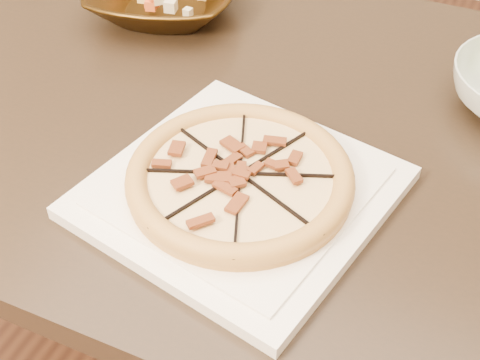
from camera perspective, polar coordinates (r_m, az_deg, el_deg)
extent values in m
cube|color=black|center=(0.99, -1.30, 5.84)|extent=(1.31, 0.84, 0.04)
cylinder|color=black|center=(1.70, -13.95, 6.71)|extent=(0.07, 0.07, 0.71)
cube|color=white|center=(0.82, 0.00, -1.08)|extent=(0.39, 0.39, 0.02)
cube|color=white|center=(0.81, 0.00, -0.52)|extent=(0.33, 0.33, 0.00)
cylinder|color=gold|center=(0.80, 0.00, -0.10)|extent=(0.27, 0.27, 0.01)
torus|color=gold|center=(0.80, 0.00, 0.31)|extent=(0.28, 0.28, 0.03)
cylinder|color=beige|center=(0.80, 0.00, 0.26)|extent=(0.22, 0.22, 0.01)
cube|color=black|center=(0.80, 0.00, 0.53)|extent=(0.11, 0.25, 0.01)
cube|color=black|center=(0.80, 0.00, 0.53)|extent=(0.10, 0.25, 0.01)
cube|color=black|center=(0.80, 0.00, 0.53)|extent=(0.25, 0.11, 0.01)
cube|color=black|center=(0.80, 0.00, 0.53)|extent=(0.25, 0.10, 0.01)
cube|color=brown|center=(0.78, 0.97, -0.03)|extent=(0.03, 0.02, 0.00)
cube|color=brown|center=(0.78, 2.75, -0.58)|extent=(0.03, 0.02, 0.00)
cube|color=brown|center=(0.78, 4.85, -0.58)|extent=(0.02, 0.02, 0.00)
cube|color=brown|center=(0.79, 1.95, 0.50)|extent=(0.03, 0.02, 0.00)
cube|color=brown|center=(0.80, 3.76, 0.93)|extent=(0.03, 0.02, 0.00)
cube|color=brown|center=(0.82, 5.20, 1.88)|extent=(0.03, 0.03, 0.00)
cube|color=brown|center=(0.81, 2.09, 1.57)|extent=(0.02, 0.03, 0.00)
cube|color=brown|center=(0.83, 2.93, 2.69)|extent=(0.02, 0.03, 0.00)
cube|color=brown|center=(0.85, 2.99, 4.01)|extent=(0.02, 0.03, 0.00)
cube|color=brown|center=(0.83, 0.90, 2.57)|extent=(0.02, 0.03, 0.00)
cube|color=brown|center=(0.85, 0.36, 3.77)|extent=(0.02, 0.03, 0.00)
cube|color=brown|center=(0.81, -0.27, 1.83)|extent=(0.02, 0.03, 0.00)
cube|color=brown|center=(0.83, -1.31, 2.84)|extent=(0.03, 0.03, 0.00)
cube|color=brown|center=(0.84, -2.99, 3.50)|extent=(0.03, 0.02, 0.00)
cube|color=brown|center=(0.81, -1.71, 1.69)|extent=(0.03, 0.02, 0.00)
cube|color=brown|center=(0.82, -3.58, 1.95)|extent=(0.02, 0.02, 0.00)
cube|color=brown|center=(0.81, -5.67, 1.66)|extent=(0.03, 0.02, 0.00)
cube|color=brown|center=(0.80, -2.85, 0.72)|extent=(0.03, 0.02, 0.00)
cube|color=brown|center=(0.79, -4.64, 0.01)|extent=(0.03, 0.03, 0.00)
cube|color=brown|center=(0.79, -1.43, 0.23)|extent=(0.03, 0.03, 0.00)
cube|color=brown|center=(0.77, -2.72, -0.79)|extent=(0.02, 0.03, 0.00)
cube|color=brown|center=(0.75, -3.39, -2.26)|extent=(0.02, 0.03, 0.00)
cube|color=brown|center=(0.78, -0.90, -0.64)|extent=(0.01, 0.02, 0.00)
cube|color=brown|center=(0.76, -0.80, -2.06)|extent=(0.02, 0.03, 0.00)
cube|color=brown|center=(0.74, 0.24, -3.52)|extent=(0.02, 0.03, 0.00)
cube|color=brown|center=(0.77, 0.74, -1.10)|extent=(0.03, 0.03, 0.00)
cube|color=brown|center=(0.76, 2.29, -2.10)|extent=(0.03, 0.03, 0.00)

